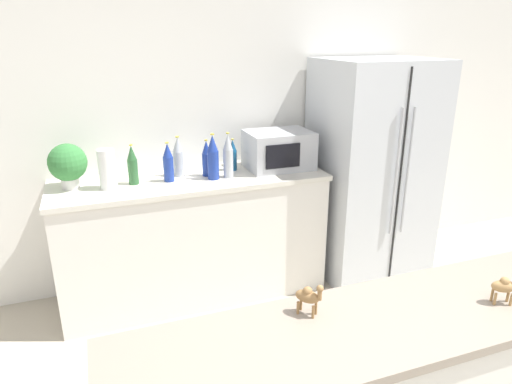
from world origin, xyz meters
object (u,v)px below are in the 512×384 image
(camel_figurine_second, at_px, (309,296))
(back_bottle_6, at_px, (178,157))
(paper_towel_roll, at_px, (107,169))
(back_bottle_5, at_px, (133,165))
(potted_plant, at_px, (68,164))
(back_bottle_2, at_px, (213,158))
(back_bottle_1, at_px, (168,163))
(camel_figurine, at_px, (505,286))
(microwave, at_px, (279,150))
(back_bottle_4, at_px, (233,155))
(refrigerator, at_px, (371,170))
(back_bottle_0, at_px, (207,159))
(back_bottle_3, at_px, (228,156))

(camel_figurine_second, bearing_deg, back_bottle_6, 93.02)
(paper_towel_roll, height_order, back_bottle_5, back_bottle_5)
(potted_plant, bearing_deg, back_bottle_2, -7.83)
(paper_towel_roll, height_order, back_bottle_1, back_bottle_1)
(back_bottle_2, bearing_deg, camel_figurine, -72.45)
(microwave, xyz_separation_m, camel_figurine_second, (-0.65, -1.82, -0.05))
(back_bottle_2, height_order, back_bottle_4, back_bottle_2)
(microwave, height_order, camel_figurine, microwave)
(microwave, relative_size, camel_figurine, 3.72)
(refrigerator, xyz_separation_m, back_bottle_0, (-1.33, 0.09, 0.19))
(potted_plant, xyz_separation_m, back_bottle_3, (1.05, -0.13, -0.01))
(microwave, distance_m, back_bottle_3, 0.44)
(potted_plant, relative_size, camel_figurine, 2.33)
(back_bottle_5, xyz_separation_m, camel_figurine_second, (0.43, -1.80, -0.04))
(back_bottle_6, height_order, camel_figurine_second, back_bottle_6)
(paper_towel_roll, xyz_separation_m, back_bottle_3, (0.81, -0.03, 0.02))
(back_bottle_2, distance_m, back_bottle_4, 0.26)
(refrigerator, xyz_separation_m, potted_plant, (-2.25, 0.13, 0.24))
(potted_plant, relative_size, back_bottle_1, 1.08)
(refrigerator, bearing_deg, back_bottle_6, 173.96)
(back_bottle_2, distance_m, back_bottle_5, 0.54)
(back_bottle_1, bearing_deg, back_bottle_3, -7.32)
(potted_plant, distance_m, back_bottle_5, 0.41)
(back_bottle_4, relative_size, camel_figurine, 1.85)
(back_bottle_0, bearing_deg, back_bottle_1, -172.97)
(potted_plant, bearing_deg, back_bottle_4, 1.75)
(potted_plant, distance_m, camel_figurine, 2.56)
(potted_plant, bearing_deg, back_bottle_1, -6.56)
(back_bottle_2, bearing_deg, back_bottle_0, 104.37)
(back_bottle_5, bearing_deg, camel_figurine_second, -76.70)
(refrigerator, distance_m, camel_figurine_second, 2.24)
(paper_towel_roll, height_order, microwave, microwave)
(microwave, height_order, back_bottle_5, microwave)
(back_bottle_1, height_order, back_bottle_2, back_bottle_2)
(camel_figurine, relative_size, camel_figurine_second, 0.99)
(paper_towel_roll, xyz_separation_m, microwave, (1.24, 0.07, 0.01))
(back_bottle_1, relative_size, back_bottle_3, 0.86)
(back_bottle_2, height_order, back_bottle_5, back_bottle_2)
(back_bottle_6, bearing_deg, back_bottle_2, -36.97)
(back_bottle_4, bearing_deg, camel_figurine, -78.82)
(back_bottle_1, xyz_separation_m, camel_figurine, (0.91, -1.97, -0.04))
(back_bottle_1, bearing_deg, potted_plant, 173.44)
(back_bottle_2, relative_size, back_bottle_6, 1.12)
(back_bottle_1, xyz_separation_m, back_bottle_6, (0.09, 0.10, 0.01))
(refrigerator, height_order, back_bottle_0, refrigerator)
(microwave, height_order, back_bottle_2, back_bottle_2)
(potted_plant, relative_size, back_bottle_0, 1.14)
(refrigerator, xyz_separation_m, back_bottle_2, (-1.30, 0.00, 0.22))
(back_bottle_2, xyz_separation_m, camel_figurine, (0.60, -1.91, -0.06))
(back_bottle_1, bearing_deg, back_bottle_4, 12.30)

